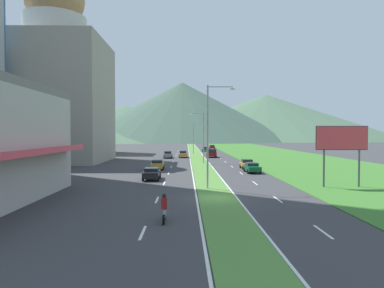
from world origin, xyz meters
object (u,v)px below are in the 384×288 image
car_3 (152,173)px  motorcycle_rider (164,210)px  car_7 (247,164)px  street_lamp_far (195,136)px  street_lamp_near (210,130)px  car_6 (252,167)px  car_5 (183,154)px  car_4 (158,165)px  car_0 (212,147)px  car_1 (168,155)px  street_lamp_mid (202,134)px  billboard_roadside (342,141)px  car_2 (205,149)px  pickup_truck_0 (212,153)px

car_3 → motorcycle_rider: bearing=-172.2°
car_7 → street_lamp_far: bearing=-169.7°
street_lamp_near → car_6: size_ratio=2.28×
street_lamp_near → car_5: 46.36m
street_lamp_far → car_4: street_lamp_far is taller
car_0 → car_1: 47.69m
street_lamp_mid → car_1: size_ratio=2.08×
car_3 → car_0: bearing=-9.3°
street_lamp_near → car_7: 21.93m
car_7 → billboard_roadside: bearing=18.3°
car_0 → car_1: size_ratio=1.00×
car_1 → motorcycle_rider: 57.38m
car_0 → car_5: car_5 is taller
car_3 → car_6: 15.50m
car_2 → car_5: size_ratio=1.02×
car_4 → car_0: bearing=-11.0°
car_5 → street_lamp_near: bearing=-176.1°
street_lamp_near → car_1: size_ratio=2.28×
car_2 → motorcycle_rider: size_ratio=2.08×
street_lamp_near → pickup_truck_0: bearing=85.6°
street_lamp_far → car_6: street_lamp_far is taller
car_1 → car_5: (3.42, 1.63, -0.00)m
street_lamp_mid → car_6: (6.42, -15.13, -4.67)m
street_lamp_far → car_5: size_ratio=2.06×
car_2 → car_4: 55.69m
street_lamp_far → motorcycle_rider: 72.83m
car_1 → car_2: 31.15m
car_0 → pickup_truck_0: 43.39m
car_3 → pickup_truck_0: bearing=-14.4°
billboard_roadside → car_5: size_ratio=1.56×
car_7 → car_0: bearing=-179.8°
car_4 → car_7: bearing=-86.0°
pickup_truck_0 → street_lamp_near: bearing=-4.4°
street_lamp_near → car_1: street_lamp_near is taller
car_2 → pickup_truck_0: (-0.05, -26.96, 0.25)m
car_6 → car_7: 5.40m
car_6 → car_7: car_7 is taller
car_5 → car_1: bearing=115.5°
street_lamp_far → pickup_truck_0: (3.57, -12.81, -3.95)m
car_3 → car_5: size_ratio=1.07×
street_lamp_far → car_2: bearing=75.6°
car_1 → pickup_truck_0: bearing=-76.2°
car_2 → car_3: (-10.22, -66.59, 0.02)m
street_lamp_mid → car_1: 16.82m
car_2 → car_3: car_3 is taller
street_lamp_mid → pickup_truck_0: size_ratio=1.75×
car_0 → car_4: car_4 is taller
car_7 → car_4: bearing=-86.0°
motorcycle_rider → car_1: bearing=2.7°
car_0 → car_4: (-13.83, -70.99, 0.03)m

